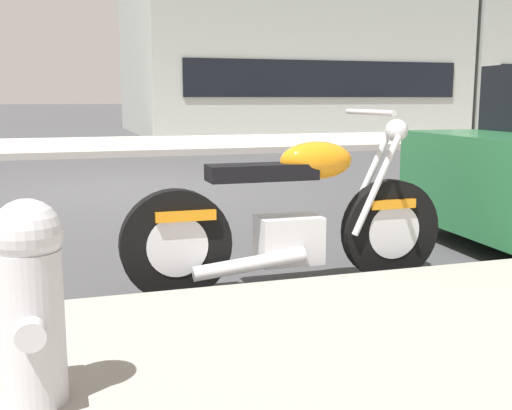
{
  "coord_description": "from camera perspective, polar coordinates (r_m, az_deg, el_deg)",
  "views": [
    {
      "loc": [
        -0.87,
        -8.29,
        1.2
      ],
      "look_at": [
        0.35,
        -4.49,
        0.52
      ],
      "focal_mm": 43.99,
      "sensor_mm": 36.0,
      "label": 1
    }
  ],
  "objects": [
    {
      "name": "parking_stall_stripe",
      "position": [
        4.34,
        -5.5,
        -6.43
      ],
      "size": [
        0.12,
        2.2,
        0.01
      ],
      "primitive_type": "cube",
      "color": "silver",
      "rests_on": "ground"
    },
    {
      "name": "sidewalk_far_curb",
      "position": [
        20.25,
        21.88,
        5.78
      ],
      "size": [
        120.0,
        5.0,
        0.14
      ],
      "primitive_type": "cube",
      "color": "#ADA89E",
      "rests_on": "ground"
    },
    {
      "name": "fire_hydrant",
      "position": [
        2.32,
        -19.8,
        -7.87
      ],
      "size": [
        0.24,
        0.36,
        0.73
      ],
      "color": "#B7B7BC",
      "rests_on": "sidewalk_near_curb"
    },
    {
      "name": "ground_plane",
      "position": [
        8.42,
        -11.62,
        1.26
      ],
      "size": [
        260.0,
        260.0,
        0.0
      ],
      "primitive_type": "plane",
      "color": "#3D3D3F"
    },
    {
      "name": "townhouse_near_left",
      "position": [
        23.78,
        2.14,
        16.58
      ],
      "size": [
        10.62,
        8.7,
        8.13
      ],
      "color": "#939993",
      "rests_on": "ground"
    },
    {
      "name": "townhouse_behind_pole",
      "position": [
        29.04,
        22.29,
        14.64
      ],
      "size": [
        9.55,
        8.96,
        8.14
      ],
      "color": "#939993",
      "rests_on": "ground"
    },
    {
      "name": "parked_motorcycle",
      "position": [
        3.97,
        3.3,
        -1.44
      ],
      "size": [
        2.12,
        0.62,
        1.13
      ],
      "rotation": [
        0.0,
        0.0,
        -0.01
      ],
      "color": "black",
      "rests_on": "ground"
    }
  ]
}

